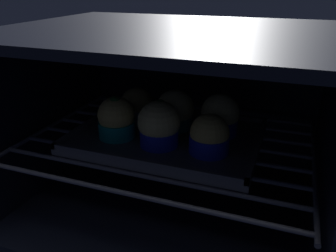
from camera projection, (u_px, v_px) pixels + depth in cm
name	position (u px, v px, depth cm)	size (l,w,h in cm)	color
oven_cavity	(175.00, 118.00, 70.59)	(59.00, 47.00, 37.00)	black
oven_rack	(168.00, 142.00, 68.25)	(54.80, 42.00, 0.80)	#444756
baking_tray	(168.00, 137.00, 67.68)	(35.13, 26.24, 2.20)	#4C4C51
muffin_row0_col0	(116.00, 119.00, 65.36)	(7.06, 7.06, 8.29)	#0C8C84
muffin_row0_col1	(158.00, 125.00, 61.99)	(7.73, 7.73, 8.54)	#1928B7
muffin_row0_col2	(209.00, 137.00, 59.64)	(7.06, 7.06, 7.07)	#1928B7
muffin_row1_col0	(137.00, 107.00, 73.03)	(7.06, 7.06, 7.25)	silver
muffin_row1_col1	(176.00, 112.00, 69.57)	(7.69, 7.69, 7.91)	#0C8C84
muffin_row1_col2	(220.00, 116.00, 66.68)	(7.45, 7.45, 8.09)	#1928B7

